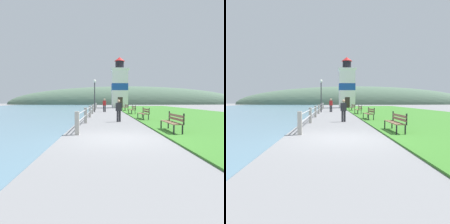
% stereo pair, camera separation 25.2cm
% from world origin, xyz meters
% --- Properties ---
extents(ground_plane, '(160.00, 160.00, 0.00)m').
position_xyz_m(ground_plane, '(0.00, 0.00, 0.00)').
color(ground_plane, slate).
extents(grass_verge, '(12.00, 51.79, 0.06)m').
position_xyz_m(grass_verge, '(7.87, 17.26, 0.03)').
color(grass_verge, '#387528').
rests_on(grass_verge, ground_plane).
extents(seawall_railing, '(0.18, 28.53, 1.02)m').
position_xyz_m(seawall_railing, '(-1.77, 15.17, 0.59)').
color(seawall_railing, '#A8A399').
rests_on(seawall_railing, ground_plane).
extents(park_bench_near, '(0.49, 1.99, 0.94)m').
position_xyz_m(park_bench_near, '(2.59, 1.54, 0.54)').
color(park_bench_near, brown).
rests_on(park_bench_near, ground_plane).
extents(park_bench_midway, '(0.59, 1.87, 0.94)m').
position_xyz_m(park_bench_midway, '(2.48, 8.02, 0.54)').
color(park_bench_midway, brown).
rests_on(park_bench_midway, ground_plane).
extents(park_bench_far, '(0.60, 1.69, 0.94)m').
position_xyz_m(park_bench_far, '(2.50, 14.51, 0.54)').
color(park_bench_far, brown).
rests_on(park_bench_far, ground_plane).
extents(park_bench_by_lighthouse, '(0.71, 2.00, 0.94)m').
position_xyz_m(park_bench_by_lighthouse, '(2.53, 21.72, 0.54)').
color(park_bench_by_lighthouse, brown).
rests_on(park_bench_by_lighthouse, ground_plane).
extents(lighthouse, '(3.39, 3.39, 9.58)m').
position_xyz_m(lighthouse, '(2.58, 33.19, 4.16)').
color(lighthouse, white).
rests_on(lighthouse, ground_plane).
extents(person_strolling, '(0.42, 0.25, 1.66)m').
position_xyz_m(person_strolling, '(-0.44, 18.88, 0.90)').
color(person_strolling, '#28282D').
rests_on(person_strolling, ground_plane).
extents(person_by_railing, '(0.42, 0.33, 1.53)m').
position_xyz_m(person_by_railing, '(0.44, 6.49, 0.83)').
color(person_by_railing, '#28282D').
rests_on(person_by_railing, ground_plane).
extents(lamp_post, '(0.36, 0.36, 3.96)m').
position_xyz_m(lamp_post, '(-1.62, 18.16, 2.74)').
color(lamp_post, '#333338').
rests_on(lamp_post, ground_plane).
extents(distant_hillside, '(80.00, 16.00, 12.00)m').
position_xyz_m(distant_hillside, '(8.00, 64.53, 0.00)').
color(distant_hillside, '#4C6651').
rests_on(distant_hillside, ground_plane).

